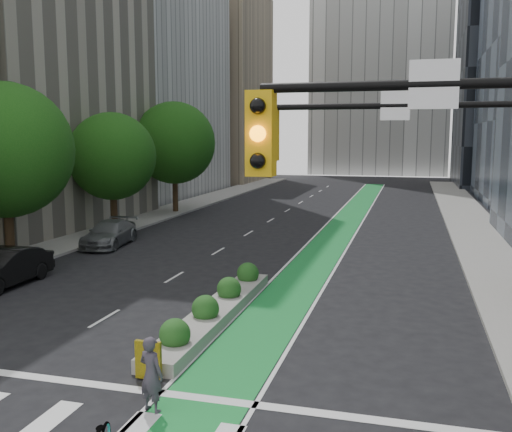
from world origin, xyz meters
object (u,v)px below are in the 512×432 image
Objects in this scene: parked_car_left_far at (110,233)px; parked_car_left_mid at (4,268)px; median_planter at (216,308)px; cyclist at (151,374)px.

parked_car_left_mid is at bearing -95.66° from parked_car_left_far.
cyclist is (0.80, -6.73, 0.51)m from median_planter.
parked_car_left_mid is at bearing -20.00° from cyclist.
cyclist reaches higher than parked_car_left_far.
cyclist reaches higher than median_planter.
parked_car_left_far is (-11.02, 17.57, -0.17)m from cyclist.
cyclist is 0.36× the size of parked_car_left_far.
parked_car_left_mid is at bearing 170.51° from median_planter.
parked_car_left_far is at bearing -39.89° from cyclist.
median_planter is 2.08× the size of parked_car_left_far.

